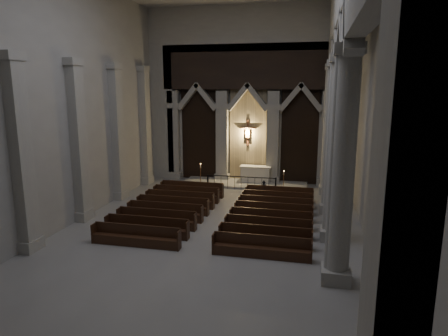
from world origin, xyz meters
name	(u,v)px	position (x,y,z in m)	size (l,w,h in m)	color
room	(201,64)	(0.00, 0.00, 7.60)	(24.00, 24.10, 12.00)	gray
sanctuary_wall	(248,88)	(0.00, 11.54, 6.62)	(14.00, 0.77, 12.00)	#A8A69D
right_arcade	(342,58)	(5.50, 1.33, 7.83)	(1.00, 24.00, 12.00)	#A8A69D
left_pilasters	(100,139)	(-6.75, 3.50, 3.91)	(0.60, 13.00, 8.03)	#A8A69D
sanctuary_step	(245,184)	(0.00, 10.60, 0.07)	(8.50, 2.60, 0.15)	#A8A69D
altar	(256,174)	(0.68, 11.15, 0.70)	(2.16, 0.87, 1.09)	silver
altar_rail	(241,181)	(0.00, 9.26, 0.60)	(4.64, 0.09, 0.91)	black
candle_stand_left	(201,180)	(-2.84, 9.49, 0.43)	(0.27, 0.27, 1.59)	#AE6E35
candle_stand_right	(283,186)	(2.78, 9.15, 0.39)	(0.24, 0.24, 1.43)	#AE6E35
pews	(219,214)	(0.00, 2.98, 0.29)	(9.38, 8.51, 0.89)	black
worshipper	(264,190)	(1.75, 7.25, 0.57)	(0.42, 0.27, 1.15)	black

